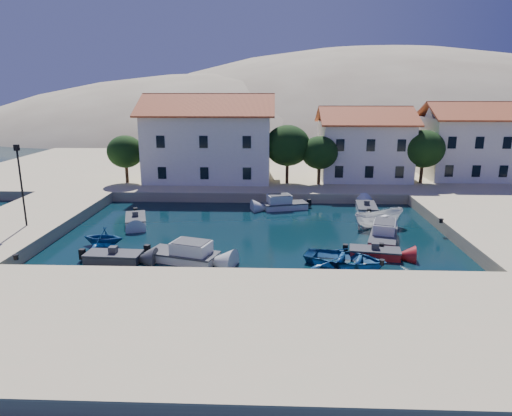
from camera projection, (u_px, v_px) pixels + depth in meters
The scene contains 21 objects.
ground at pixel (247, 284), 26.97m from camera, with size 400.00×400.00×0.00m, color black.
quay_south at pixel (240, 327), 21.04m from camera, with size 52.00×12.00×1.00m, color #CBB48B.
quay_west at pixel (22, 224), 37.23m from camera, with size 8.00×20.00×1.00m, color #CBB48B.
quay_north at pixel (277, 169), 63.53m from camera, with size 80.00×36.00×1.00m, color #CBB48B.
hills at pixel (331, 197), 151.64m from camera, with size 254.00×176.00×99.00m.
building_left at pixel (209, 136), 52.80m from camera, with size 14.70×9.45×9.70m.
building_mid at pixel (364, 142), 53.26m from camera, with size 10.50×8.40×8.30m.
building_right at pixel (465, 140), 53.72m from camera, with size 9.45×8.40×8.80m.
trees at pixel (301, 149), 50.21m from camera, with size 37.30×5.30×6.45m.
lamppost at pixel (20, 178), 34.18m from camera, with size 0.35×0.25×6.22m.
bollards at pixel (293, 245), 30.31m from camera, with size 29.36×9.56×0.30m.
motorboat_grey_sw at pixel (114, 257), 30.40m from camera, with size 3.78×1.84×1.25m.
cabin_cruiser_south at pixel (183, 254), 30.49m from camera, with size 5.11×3.34×1.60m.
rowboat_south at pixel (345, 265), 29.92m from camera, with size 3.79×5.30×1.10m, color #184D86.
motorboat_red_se at pixel (375, 253), 31.16m from camera, with size 3.60×2.05×1.25m.
cabin_cruiser_east at pixel (383, 236), 34.26m from camera, with size 3.15×5.06×1.60m.
boat_east at pixel (378, 228), 38.01m from camera, with size 1.68×4.47×1.73m, color silver.
motorboat_white_ne at pixel (366, 208), 43.10m from camera, with size 2.15×3.97×1.25m.
rowboat_west at pixel (104, 245), 33.66m from camera, with size 2.60×3.01×1.59m, color #184D86.
motorboat_white_west at pixel (136, 220), 39.23m from camera, with size 2.67×4.07×1.25m.
cabin_cruiser_north at pixel (285, 204), 43.90m from camera, with size 4.54×2.89×1.60m.
Camera 1 is at (1.48, -24.95, 11.09)m, focal length 32.00 mm.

